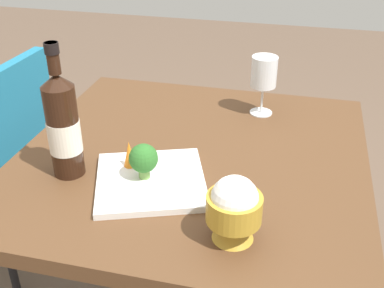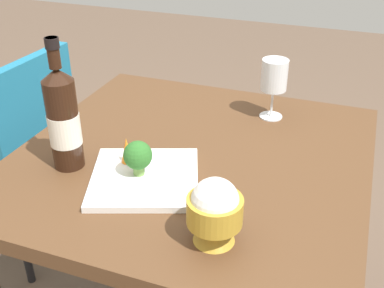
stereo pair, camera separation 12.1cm
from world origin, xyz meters
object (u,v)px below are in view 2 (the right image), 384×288
at_px(wine_glass, 274,77).
at_px(carrot_garnish_left, 127,150).
at_px(broccoli_floret, 138,156).
at_px(serving_plate, 145,178).
at_px(chair_near_window, 24,139).
at_px(wine_bottle, 63,119).
at_px(rice_bowl, 215,210).

distance_m(wine_glass, carrot_garnish_left, 0.49).
xyz_separation_m(wine_glass, broccoli_floret, (-0.22, -0.44, -0.06)).
relative_size(wine_glass, serving_plate, 0.56).
bearing_deg(wine_glass, chair_near_window, -176.17).
bearing_deg(serving_plate, carrot_garnish_left, 148.39).
bearing_deg(broccoli_floret, chair_near_window, 150.32).
relative_size(serving_plate, carrot_garnish_left, 4.85).
height_order(chair_near_window, wine_bottle, wine_bottle).
height_order(wine_bottle, rice_bowl, wine_bottle).
bearing_deg(wine_bottle, rice_bowl, -18.41).
height_order(wine_bottle, broccoli_floret, wine_bottle).
bearing_deg(wine_bottle, broccoli_floret, 0.23).
bearing_deg(wine_bottle, chair_near_window, 141.30).
xyz_separation_m(wine_bottle, broccoli_floret, (0.19, 0.00, -0.06)).
distance_m(wine_bottle, rice_bowl, 0.45).
relative_size(wine_bottle, carrot_garnish_left, 4.92).
distance_m(chair_near_window, broccoli_floret, 0.82).
distance_m(serving_plate, broccoli_floret, 0.06).
bearing_deg(chair_near_window, carrot_garnish_left, -115.88).
distance_m(chair_near_window, serving_plate, 0.81).
bearing_deg(carrot_garnish_left, rice_bowl, -32.73).
distance_m(chair_near_window, carrot_garnish_left, 0.75).
bearing_deg(wine_glass, wine_bottle, -133.20).
xyz_separation_m(chair_near_window, rice_bowl, (0.90, -0.52, 0.29)).
bearing_deg(chair_near_window, wine_bottle, -125.69).
relative_size(serving_plate, broccoli_floret, 3.75).
distance_m(serving_plate, carrot_garnish_left, 0.09).
bearing_deg(serving_plate, broccoli_floret, 179.56).
distance_m(wine_glass, broccoli_floret, 0.50).
relative_size(chair_near_window, carrot_garnish_left, 12.82).
bearing_deg(carrot_garnish_left, broccoli_floret, -38.44).
bearing_deg(rice_bowl, chair_near_window, 149.87).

